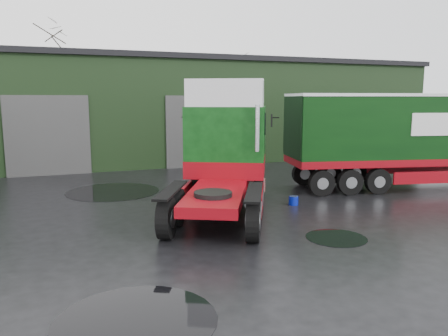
# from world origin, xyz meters

# --- Properties ---
(ground) EXTENTS (100.00, 100.00, 0.00)m
(ground) POSITION_xyz_m (0.00, 0.00, 0.00)
(ground) COLOR black
(warehouse) EXTENTS (32.40, 12.40, 6.30)m
(warehouse) POSITION_xyz_m (2.00, 20.00, 3.16)
(warehouse) COLOR black
(warehouse) RESTS_ON ground
(hero_tractor) EXTENTS (6.09, 7.93, 4.54)m
(hero_tractor) POSITION_xyz_m (-0.64, 3.63, 2.27)
(hero_tractor) COLOR #0B3D0F
(hero_tractor) RESTS_ON ground
(lorry_right) EXTENTS (15.72, 6.02, 4.07)m
(lorry_right) POSITION_xyz_m (9.35, 5.00, 2.04)
(lorry_right) COLOR silver
(lorry_right) RESTS_ON ground
(wash_bucket) EXTENTS (0.40, 0.40, 0.32)m
(wash_bucket) POSITION_xyz_m (2.37, 4.09, 0.16)
(wash_bucket) COLOR #061593
(wash_bucket) RESTS_ON ground
(tree_back_a) EXTENTS (4.40, 4.40, 9.50)m
(tree_back_a) POSITION_xyz_m (-6.00, 30.00, 4.75)
(tree_back_a) COLOR black
(tree_back_a) RESTS_ON ground
(tree_back_b) EXTENTS (4.40, 4.40, 7.50)m
(tree_back_b) POSITION_xyz_m (10.00, 30.00, 3.75)
(tree_back_b) COLOR black
(tree_back_b) RESTS_ON ground
(puddle_0) EXTENTS (2.86, 2.86, 0.01)m
(puddle_0) POSITION_xyz_m (-4.41, -2.33, 0.00)
(puddle_0) COLOR black
(puddle_0) RESTS_ON ground
(puddle_1) EXTENTS (1.69, 1.69, 0.01)m
(puddle_1) POSITION_xyz_m (1.56, 0.30, 0.00)
(puddle_1) COLOR black
(puddle_1) RESTS_ON ground
(puddle_4) EXTENTS (3.82, 3.82, 0.01)m
(puddle_4) POSITION_xyz_m (-3.51, 8.78, 0.00)
(puddle_4) COLOR black
(puddle_4) RESTS_ON ground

